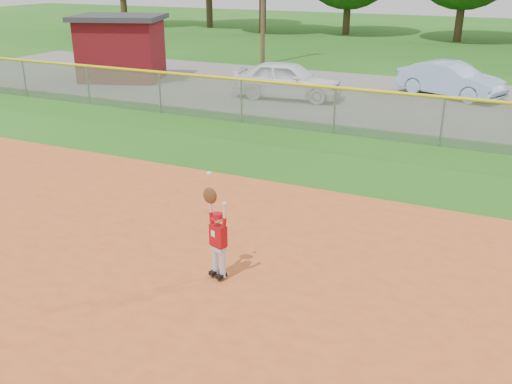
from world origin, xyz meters
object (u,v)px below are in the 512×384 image
Objects in this scene: car_white_a at (288,80)px; utility_shed at (121,48)px; car_blue at (451,79)px; ballplayer at (217,234)px.

car_white_a is 0.92× the size of utility_shed.
utility_shed is (-14.56, -2.63, 0.79)m from car_blue.
car_white_a is 6.72m from car_blue.
utility_shed is 2.57× the size of ballplayer.
car_white_a is 1.03× the size of car_blue.
utility_shed reaches higher than car_blue.
car_white_a reaches higher than car_blue.
utility_shed is (-8.61, 0.48, 0.74)m from car_white_a.
car_blue is at bearing 84.75° from ballplayer.
car_white_a is at bearing 107.48° from ballplayer.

